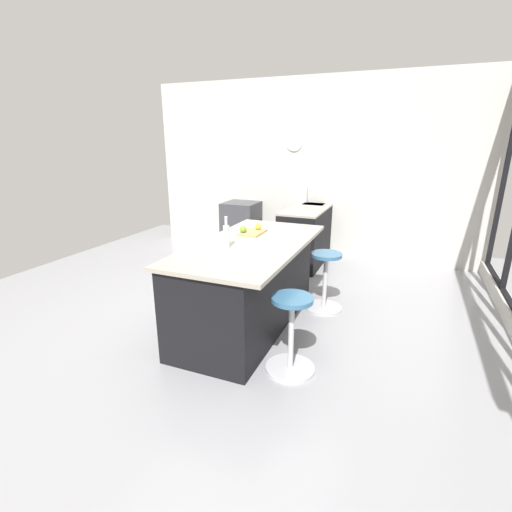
{
  "coord_description": "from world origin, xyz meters",
  "views": [
    {
      "loc": [
        3.5,
        1.67,
        1.96
      ],
      "look_at": [
        0.06,
        0.25,
        0.8
      ],
      "focal_mm": 26.03,
      "sensor_mm": 36.0,
      "label": 1
    }
  ],
  "objects_px": {
    "oven_range": "(241,226)",
    "kitchen_island": "(248,283)",
    "stool_by_window": "(325,283)",
    "stool_middle": "(291,336)",
    "apple_green": "(243,229)",
    "water_bottle": "(226,235)",
    "cutting_board": "(252,233)",
    "apple_yellow": "(258,226)"
  },
  "relations": [
    {
      "from": "apple_green",
      "to": "cutting_board",
      "type": "bearing_deg",
      "value": 134.3
    },
    {
      "from": "stool_by_window",
      "to": "water_bottle",
      "type": "xyz_separation_m",
      "value": [
        0.94,
        -0.82,
        0.73
      ]
    },
    {
      "from": "oven_range",
      "to": "stool_by_window",
      "type": "distance_m",
      "value": 2.76
    },
    {
      "from": "apple_green",
      "to": "water_bottle",
      "type": "height_order",
      "value": "water_bottle"
    },
    {
      "from": "stool_middle",
      "to": "cutting_board",
      "type": "height_order",
      "value": "cutting_board"
    },
    {
      "from": "apple_yellow",
      "to": "water_bottle",
      "type": "bearing_deg",
      "value": -2.42
    },
    {
      "from": "stool_middle",
      "to": "apple_green",
      "type": "bearing_deg",
      "value": -137.57
    },
    {
      "from": "oven_range",
      "to": "kitchen_island",
      "type": "bearing_deg",
      "value": 25.88
    },
    {
      "from": "cutting_board",
      "to": "apple_green",
      "type": "bearing_deg",
      "value": -45.7
    },
    {
      "from": "stool_by_window",
      "to": "stool_middle",
      "type": "bearing_deg",
      "value": 0.0
    },
    {
      "from": "oven_range",
      "to": "kitchen_island",
      "type": "relative_size",
      "value": 0.41
    },
    {
      "from": "stool_middle",
      "to": "water_bottle",
      "type": "height_order",
      "value": "water_bottle"
    },
    {
      "from": "stool_middle",
      "to": "stool_by_window",
      "type": "bearing_deg",
      "value": 180.0
    },
    {
      "from": "kitchen_island",
      "to": "stool_middle",
      "type": "xyz_separation_m",
      "value": [
        0.68,
        0.7,
        -0.14
      ]
    },
    {
      "from": "water_bottle",
      "to": "stool_middle",
      "type": "bearing_deg",
      "value": 62.97
    },
    {
      "from": "stool_middle",
      "to": "cutting_board",
      "type": "distance_m",
      "value": 1.46
    },
    {
      "from": "apple_green",
      "to": "water_bottle",
      "type": "bearing_deg",
      "value": 7.15
    },
    {
      "from": "kitchen_island",
      "to": "stool_middle",
      "type": "height_order",
      "value": "kitchen_island"
    },
    {
      "from": "stool_middle",
      "to": "apple_yellow",
      "type": "relative_size",
      "value": 9.58
    },
    {
      "from": "stool_by_window",
      "to": "stool_middle",
      "type": "relative_size",
      "value": 1.0
    },
    {
      "from": "kitchen_island",
      "to": "stool_by_window",
      "type": "xyz_separation_m",
      "value": [
        -0.68,
        0.7,
        -0.14
      ]
    },
    {
      "from": "oven_range",
      "to": "stool_by_window",
      "type": "bearing_deg",
      "value": 45.57
    },
    {
      "from": "oven_range",
      "to": "water_bottle",
      "type": "distance_m",
      "value": 3.15
    },
    {
      "from": "oven_range",
      "to": "water_bottle",
      "type": "height_order",
      "value": "water_bottle"
    },
    {
      "from": "stool_by_window",
      "to": "stool_middle",
      "type": "height_order",
      "value": "same"
    },
    {
      "from": "stool_middle",
      "to": "kitchen_island",
      "type": "bearing_deg",
      "value": -133.83
    },
    {
      "from": "apple_yellow",
      "to": "apple_green",
      "type": "relative_size",
      "value": 0.94
    },
    {
      "from": "stool_by_window",
      "to": "water_bottle",
      "type": "height_order",
      "value": "water_bottle"
    },
    {
      "from": "oven_range",
      "to": "cutting_board",
      "type": "distance_m",
      "value": 2.57
    },
    {
      "from": "oven_range",
      "to": "apple_yellow",
      "type": "distance_m",
      "value": 2.48
    },
    {
      "from": "stool_by_window",
      "to": "stool_middle",
      "type": "xyz_separation_m",
      "value": [
        1.35,
        0.0,
        0.0
      ]
    },
    {
      "from": "water_bottle",
      "to": "oven_range",
      "type": "bearing_deg",
      "value": -158.1
    },
    {
      "from": "apple_green",
      "to": "kitchen_island",
      "type": "bearing_deg",
      "value": 31.82
    },
    {
      "from": "cutting_board",
      "to": "kitchen_island",
      "type": "bearing_deg",
      "value": 15.57
    },
    {
      "from": "stool_by_window",
      "to": "apple_green",
      "type": "xyz_separation_m",
      "value": [
        0.38,
        -0.89,
        0.66
      ]
    },
    {
      "from": "cutting_board",
      "to": "apple_yellow",
      "type": "height_order",
      "value": "apple_yellow"
    },
    {
      "from": "stool_by_window",
      "to": "apple_green",
      "type": "distance_m",
      "value": 1.17
    },
    {
      "from": "oven_range",
      "to": "water_bottle",
      "type": "bearing_deg",
      "value": 21.9
    },
    {
      "from": "stool_middle",
      "to": "apple_yellow",
      "type": "height_order",
      "value": "apple_yellow"
    },
    {
      "from": "stool_middle",
      "to": "apple_green",
      "type": "relative_size",
      "value": 8.96
    },
    {
      "from": "stool_by_window",
      "to": "apple_yellow",
      "type": "distance_m",
      "value": 1.04
    },
    {
      "from": "oven_range",
      "to": "cutting_board",
      "type": "height_order",
      "value": "cutting_board"
    }
  ]
}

